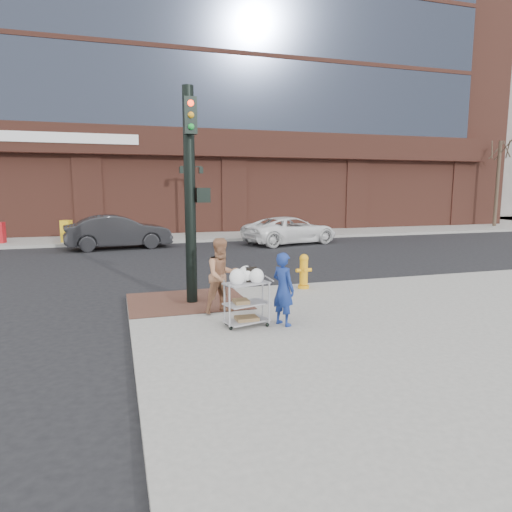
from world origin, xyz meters
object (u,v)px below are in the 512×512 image
object	(u,v)px
traffic_signal_pole	(191,190)
utility_cart	(247,299)
sedan_dark	(118,232)
lamp_post	(192,192)
fire_hydrant	(304,271)
minivan_white	(291,230)
woman_blue	(283,289)
pedestrian_tan	(222,276)

from	to	relation	value
traffic_signal_pole	utility_cart	distance (m)	3.15
utility_cart	sedan_dark	bearing A→B (deg)	99.26
lamp_post	fire_hydrant	size ratio (longest dim) A/B	4.24
lamp_post	minivan_white	world-z (taller)	lamp_post
lamp_post	woman_blue	bearing A→B (deg)	-93.44
pedestrian_tan	minivan_white	bearing A→B (deg)	48.70
sedan_dark	fire_hydrant	size ratio (longest dim) A/B	5.15
sedan_dark	minivan_white	distance (m)	8.56
fire_hydrant	minivan_white	bearing A→B (deg)	70.36
sedan_dark	utility_cart	distance (m)	14.30
utility_cart	minivan_white	bearing A→B (deg)	65.20
utility_cart	lamp_post	bearing A→B (deg)	84.19
woman_blue	sedan_dark	xyz separation A→B (m)	(-3.02, 14.27, -0.08)
utility_cart	pedestrian_tan	bearing A→B (deg)	102.80
pedestrian_tan	minivan_white	size ratio (longest dim) A/B	0.33
pedestrian_tan	minivan_white	xyz separation A→B (m)	(6.47, 12.41, -0.28)
lamp_post	woman_blue	xyz separation A→B (m)	(-1.06, -17.57, -1.73)
minivan_white	fire_hydrant	xyz separation A→B (m)	(-3.79, -10.63, -0.07)
lamp_post	minivan_white	bearing A→B (deg)	-41.50
minivan_white	utility_cart	bearing A→B (deg)	141.42
woman_blue	sedan_dark	world-z (taller)	woman_blue
minivan_white	fire_hydrant	world-z (taller)	minivan_white
traffic_signal_pole	utility_cart	bearing A→B (deg)	-72.19
sedan_dark	fire_hydrant	distance (m)	12.23
pedestrian_tan	utility_cart	bearing A→B (deg)	-90.96
traffic_signal_pole	pedestrian_tan	size ratio (longest dim) A/B	3.02
woman_blue	pedestrian_tan	size ratio (longest dim) A/B	0.89
woman_blue	fire_hydrant	bearing A→B (deg)	-54.94
traffic_signal_pole	fire_hydrant	distance (m)	3.89
lamp_post	utility_cart	world-z (taller)	lamp_post
traffic_signal_pole	utility_cart	xyz separation A→B (m)	(0.71, -2.20, -2.14)
sedan_dark	utility_cart	size ratio (longest dim) A/B	4.09
pedestrian_tan	fire_hydrant	world-z (taller)	pedestrian_tan
traffic_signal_pole	minivan_white	bearing A→B (deg)	58.43
minivan_white	utility_cart	xyz separation A→B (m)	(-6.23, -13.48, -0.01)
fire_hydrant	lamp_post	bearing A→B (deg)	92.61
fire_hydrant	sedan_dark	bearing A→B (deg)	112.81
lamp_post	utility_cart	size ratio (longest dim) A/B	3.36
pedestrian_tan	traffic_signal_pole	bearing A→B (deg)	98.58
woman_blue	minivan_white	world-z (taller)	woman_blue
lamp_post	minivan_white	xyz separation A→B (m)	(4.46, -3.94, -1.92)
lamp_post	utility_cart	xyz separation A→B (m)	(-1.77, -17.42, -1.93)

